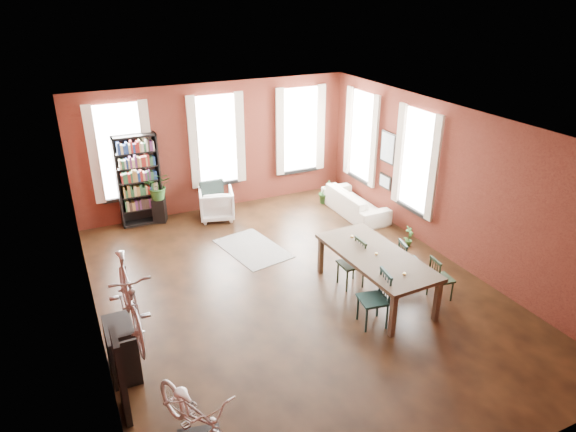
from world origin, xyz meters
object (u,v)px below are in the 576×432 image
white_armchair (216,203)px  console_table (122,349)px  dining_chair_a (373,299)px  dining_table (375,275)px  plant_stand (160,210)px  dining_chair_d (410,262)px  dining_chair_c (441,278)px  dining_chair_b (351,264)px  cream_sofa (355,198)px  bicycle_floor (193,389)px  bookshelf (139,180)px

white_armchair → console_table: (-2.98, -4.70, -0.02)m
white_armchair → dining_chair_a: bearing=115.1°
dining_table → dining_chair_a: 0.94m
plant_stand → dining_chair_d: bearing=-52.3°
dining_chair_d → dining_chair_c: bearing=-153.5°
dining_chair_a → dining_chair_b: bearing=175.1°
dining_table → dining_chair_d: size_ratio=2.84×
cream_sofa → bicycle_floor: 7.81m
bicycle_floor → bookshelf: bearing=67.4°
cream_sofa → dining_table: bearing=153.4°
plant_stand → dining_chair_b: bearing=-59.2°
dining_chair_a → bicycle_floor: bicycle_floor is taller
dining_table → dining_chair_d: 0.87m
dining_table → dining_chair_b: size_ratio=2.63×
console_table → dining_chair_c: bearing=-4.7°
plant_stand → bicycle_floor: 7.11m
dining_chair_d → bicycle_floor: (-4.83, -2.13, 0.54)m
bicycle_floor → dining_table: bearing=10.2°
cream_sofa → bicycle_floor: size_ratio=1.26×
dining_chair_a → bookshelf: bearing=-145.0°
bookshelf → plant_stand: size_ratio=3.69×
bookshelf → bicycle_floor: bearing=-95.5°
dining_chair_b → console_table: bearing=-80.5°
dining_chair_b → cream_sofa: dining_chair_b is taller
dining_chair_c → bicycle_floor: 5.23m
dining_chair_b → plant_stand: dining_chair_b is taller
white_armchair → cream_sofa: size_ratio=0.40×
dining_chair_c → plant_stand: dining_chair_c is taller
bookshelf → plant_stand: 0.89m
dining_chair_a → cream_sofa: dining_chair_a is taller
dining_chair_b → bicycle_floor: bicycle_floor is taller
dining_chair_d → console_table: (-5.42, -0.25, -0.04)m
dining_table → dining_chair_b: (-0.22, 0.47, 0.05)m
dining_table → dining_chair_d: dining_chair_d is taller
dining_chair_d → plant_stand: dining_chair_d is taller
bookshelf → cream_sofa: (4.95, -1.70, -0.69)m
dining_chair_d → dining_chair_b: bearing=83.6°
dining_chair_b → dining_chair_c: size_ratio=1.13×
dining_chair_b → bookshelf: bookshelf is taller
bicycle_floor → console_table: bearing=90.5°
cream_sofa → plant_stand: cream_sofa is taller
bookshelf → plant_stand: bearing=-11.8°
dining_chair_c → plant_stand: (-3.93, 5.57, -0.12)m
dining_chair_b → dining_chair_a: bearing=-13.5°
cream_sofa → console_table: 7.15m
dining_chair_d → bicycle_floor: bicycle_floor is taller
dining_table → dining_chair_c: bearing=-33.0°
bookshelf → bicycle_floor: size_ratio=1.33×
dining_table → dining_chair_c: dining_table is taller
white_armchair → console_table: bearing=71.7°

